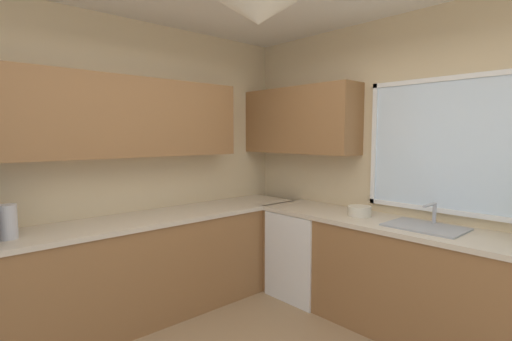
# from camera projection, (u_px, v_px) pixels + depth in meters

# --- Properties ---
(room_shell) EXTENTS (3.95, 3.88, 2.77)m
(room_shell) POSITION_uv_depth(u_px,v_px,m) (238.00, 103.00, 3.00)
(room_shell) COLOR beige
(room_shell) RESTS_ON ground_plane
(counter_run_left) EXTENTS (0.65, 3.49, 0.92)m
(counter_run_left) POSITION_uv_depth(u_px,v_px,m) (135.00, 270.00, 3.33)
(counter_run_left) COLOR olive
(counter_run_left) RESTS_ON ground_plane
(counter_run_back) EXTENTS (3.04, 0.65, 0.92)m
(counter_run_back) POSITION_uv_depth(u_px,v_px,m) (419.00, 283.00, 3.04)
(counter_run_back) COLOR olive
(counter_run_back) RESTS_ON ground_plane
(dishwasher) EXTENTS (0.60, 0.60, 0.87)m
(dishwasher) POSITION_uv_depth(u_px,v_px,m) (306.00, 253.00, 3.88)
(dishwasher) COLOR white
(dishwasher) RESTS_ON ground_plane
(kettle) EXTENTS (0.13, 0.13, 0.25)m
(kettle) POSITION_uv_depth(u_px,v_px,m) (7.00, 222.00, 2.65)
(kettle) COLOR #B7B7BC
(kettle) RESTS_ON counter_run_left
(sink_assembly) EXTENTS (0.57, 0.40, 0.19)m
(sink_assembly) POSITION_uv_depth(u_px,v_px,m) (426.00, 226.00, 2.98)
(sink_assembly) COLOR #9EA0A5
(sink_assembly) RESTS_ON counter_run_back
(bowl) EXTENTS (0.21, 0.21, 0.09)m
(bowl) POSITION_uv_depth(u_px,v_px,m) (360.00, 211.00, 3.41)
(bowl) COLOR beige
(bowl) RESTS_ON counter_run_back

